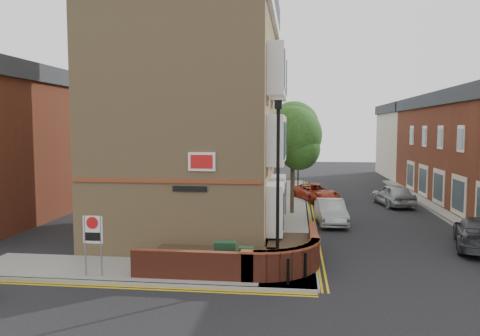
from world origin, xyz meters
name	(u,v)px	position (x,y,z in m)	size (l,w,h in m)	color
ground	(228,289)	(0.00, 0.00, 0.00)	(120.00, 120.00, 0.00)	black
pavement_corner	(143,270)	(-3.50, 1.50, 0.06)	(13.00, 3.00, 0.12)	gray
pavement_main	(292,208)	(2.00, 16.00, 0.06)	(2.00, 32.00, 0.12)	gray
kerb_side	(129,284)	(-3.50, 0.00, 0.06)	(13.00, 0.15, 0.12)	gray
kerb_main_near	(307,208)	(3.00, 16.00, 0.06)	(0.15, 32.00, 0.12)	gray
kerb_main_far	(446,220)	(11.00, 13.00, 0.06)	(0.15, 40.00, 0.12)	gray
yellow_lines_side	(127,288)	(-3.50, -0.25, 0.01)	(13.00, 0.28, 0.01)	gold
yellow_lines_main	(311,209)	(3.25, 16.00, 0.01)	(0.28, 32.00, 0.01)	gold
corner_building	(195,113)	(-2.84, 8.00, 6.23)	(8.95, 10.40, 13.60)	tan
garden_wall	(238,268)	(0.00, 2.50, 0.00)	(6.80, 6.00, 1.20)	maroon
lamppost	(278,188)	(1.60, 1.20, 3.34)	(0.25, 0.50, 6.30)	black
utility_cabinet_large	(225,258)	(-0.30, 1.30, 0.72)	(0.80, 0.45, 1.20)	#16331D
utility_cabinet_small	(246,262)	(0.50, 1.00, 0.67)	(0.55, 0.40, 1.10)	#16331D
bollard_near	(288,272)	(2.00, 0.40, 0.57)	(0.11, 0.11, 0.90)	black
bollard_far	(305,265)	(2.60, 1.20, 0.57)	(0.11, 0.11, 0.90)	black
zone_sign	(93,234)	(-5.00, 0.50, 1.64)	(0.72, 0.07, 2.20)	slate
far_terrace_cream	(409,140)	(14.50, 38.00, 4.05)	(5.40, 12.40, 8.00)	beige
tree_near	(293,140)	(2.00, 14.05, 4.70)	(3.64, 3.65, 6.70)	#382B1E
tree_mid	(294,131)	(2.00, 22.05, 5.20)	(4.03, 4.03, 7.42)	#382B1E
tree_far	(294,133)	(2.00, 30.05, 4.91)	(3.81, 3.81, 7.00)	#382B1E
traffic_light_assembly	(298,159)	(2.40, 25.00, 2.78)	(0.20, 0.16, 4.20)	black
silver_car_near	(331,212)	(4.22, 11.37, 0.69)	(1.47, 4.21, 1.39)	gray
red_car_main	(316,192)	(3.71, 19.71, 0.64)	(2.13, 4.61, 1.28)	#9B2710
grey_car_far	(480,233)	(10.50, 6.60, 0.73)	(2.05, 5.05, 1.47)	#2D2E32
silver_car_far	(393,195)	(9.00, 18.15, 0.77)	(1.82, 4.53, 1.54)	#989B9F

